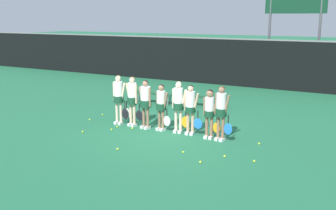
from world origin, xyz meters
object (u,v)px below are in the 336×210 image
(player_1, at_px, (132,97))
(tennis_ball_0, at_px, (118,149))
(tennis_ball_1, at_px, (117,127))
(tennis_ball_3, at_px, (200,162))
(player_2, at_px, (145,100))
(tennis_ball_5, at_px, (259,144))
(tennis_ball_7, at_px, (90,120))
(player_6, at_px, (210,110))
(player_0, at_px, (119,96))
(bench_courtside, at_px, (153,95))
(bench_far, at_px, (203,98))
(scoreboard, at_px, (295,13))
(player_3, at_px, (161,104))
(tennis_ball_8, at_px, (103,115))
(tennis_ball_9, at_px, (254,161))
(tennis_ball_6, at_px, (183,152))
(tennis_ball_2, at_px, (112,130))
(tennis_ball_11, at_px, (83,132))
(tennis_ball_10, at_px, (132,128))
(player_7, at_px, (221,109))
(player_5, at_px, (191,106))
(tennis_ball_4, at_px, (225,156))
(player_4, at_px, (179,103))

(player_1, distance_m, tennis_ball_0, 2.86)
(tennis_ball_1, bearing_deg, tennis_ball_3, -23.88)
(tennis_ball_0, relative_size, tennis_ball_3, 1.03)
(player_1, height_order, player_2, player_1)
(tennis_ball_5, bearing_deg, tennis_ball_7, -177.93)
(player_6, bearing_deg, player_0, 175.84)
(bench_courtside, bearing_deg, player_6, -45.06)
(bench_far, xyz_separation_m, player_1, (-1.03, -4.02, 0.66))
(scoreboard, distance_m, player_3, 11.78)
(tennis_ball_8, relative_size, tennis_ball_9, 1.02)
(player_2, relative_size, tennis_ball_1, 26.16)
(tennis_ball_1, distance_m, tennis_ball_9, 5.39)
(player_3, bearing_deg, tennis_ball_0, -82.49)
(scoreboard, relative_size, player_3, 3.23)
(player_3, height_order, tennis_ball_3, player_3)
(bench_far, height_order, tennis_ball_6, bench_far)
(tennis_ball_2, xyz_separation_m, tennis_ball_3, (3.99, -1.39, 0.00))
(player_6, distance_m, tennis_ball_11, 4.40)
(tennis_ball_10, bearing_deg, player_0, 155.59)
(player_7, bearing_deg, tennis_ball_2, -160.38)
(player_0, distance_m, player_2, 1.18)
(bench_courtside, relative_size, tennis_ball_8, 28.86)
(tennis_ball_2, relative_size, tennis_ball_7, 1.05)
(player_6, distance_m, tennis_ball_8, 5.07)
(player_5, relative_size, tennis_ball_11, 25.58)
(tennis_ball_2, bearing_deg, tennis_ball_8, 135.69)
(tennis_ball_10, bearing_deg, tennis_ball_8, 153.13)
(player_1, relative_size, tennis_ball_0, 25.54)
(player_6, xyz_separation_m, tennis_ball_4, (1.08, -1.44, -0.93))
(tennis_ball_5, bearing_deg, player_7, -172.29)
(tennis_ball_4, bearing_deg, scoreboard, 93.67)
(bench_courtside, xyz_separation_m, tennis_ball_1, (0.90, -4.07, -0.37))
(bench_far, bearing_deg, tennis_ball_2, -107.55)
(player_0, relative_size, tennis_ball_11, 27.38)
(tennis_ball_7, bearing_deg, player_2, 2.30)
(player_7, height_order, tennis_ball_2, player_7)
(player_7, relative_size, tennis_ball_6, 27.26)
(bench_courtside, xyz_separation_m, player_4, (3.10, -3.56, 0.63))
(tennis_ball_7, bearing_deg, tennis_ball_6, -18.31)
(tennis_ball_3, bearing_deg, player_6, 106.87)
(tennis_ball_7, bearing_deg, tennis_ball_4, -12.67)
(player_7, xyz_separation_m, tennis_ball_8, (-5.33, 0.79, -1.00))
(tennis_ball_2, bearing_deg, tennis_ball_6, -15.36)
(bench_far, height_order, tennis_ball_4, bench_far)
(scoreboard, relative_size, tennis_ball_2, 77.53)
(player_5, distance_m, tennis_ball_11, 3.79)
(player_4, height_order, player_7, player_7)
(bench_courtside, relative_size, tennis_ball_11, 28.70)
(player_1, distance_m, player_4, 1.84)
(tennis_ball_9, bearing_deg, tennis_ball_11, -179.44)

